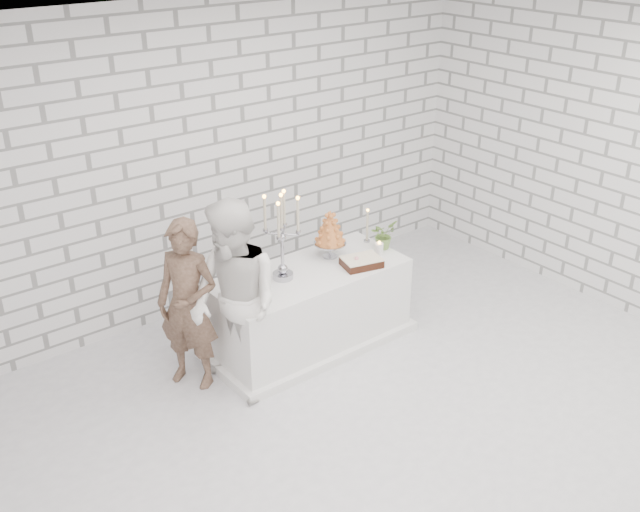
{
  "coord_description": "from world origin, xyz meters",
  "views": [
    {
      "loc": [
        -3.35,
        -3.36,
        3.73
      ],
      "look_at": [
        0.04,
        0.96,
        1.05
      ],
      "focal_mm": 41.07,
      "sensor_mm": 36.0,
      "label": 1
    }
  ],
  "objects": [
    {
      "name": "flowers",
      "position": [
        1.0,
        1.21,
        0.88
      ],
      "size": [
        0.29,
        0.27,
        0.27
      ],
      "primitive_type": "imported",
      "rotation": [
        0.0,
        0.0,
        0.29
      ],
      "color": "#496C32",
      "rests_on": "cake_table"
    },
    {
      "name": "wall_right",
      "position": [
        3.0,
        0.0,
        1.5
      ],
      "size": [
        0.01,
        5.0,
        3.0
      ],
      "primitive_type": "cube",
      "color": "white",
      "rests_on": "ground"
    },
    {
      "name": "pillar_candle",
      "position": [
        0.86,
        1.12,
        0.81
      ],
      "size": [
        0.09,
        0.09,
        0.12
      ],
      "primitive_type": "cylinder",
      "rotation": [
        0.0,
        0.0,
        -0.1
      ],
      "color": "white",
      "rests_on": "cake_table"
    },
    {
      "name": "cake_table",
      "position": [
        0.15,
        1.26,
        0.38
      ],
      "size": [
        1.8,
        0.8,
        0.75
      ],
      "primitive_type": "cube",
      "color": "white",
      "rests_on": "ground"
    },
    {
      "name": "chocolate_cake",
      "position": [
        0.59,
        1.05,
        0.79
      ],
      "size": [
        0.39,
        0.32,
        0.08
      ],
      "primitive_type": "cube",
      "rotation": [
        0.0,
        0.0,
        -0.25
      ],
      "color": "black",
      "rests_on": "cake_table"
    },
    {
      "name": "wall_back",
      "position": [
        0.0,
        2.5,
        1.5
      ],
      "size": [
        6.0,
        0.01,
        3.0
      ],
      "primitive_type": "cube",
      "color": "white",
      "rests_on": "ground"
    },
    {
      "name": "croquembouche",
      "position": [
        0.48,
        1.37,
        0.98
      ],
      "size": [
        0.38,
        0.38,
        0.47
      ],
      "primitive_type": null,
      "rotation": [
        0.0,
        0.0,
        0.32
      ],
      "color": "#B55E26",
      "rests_on": "cake_table"
    },
    {
      "name": "candelabra",
      "position": [
        -0.11,
        1.29,
        1.15
      ],
      "size": [
        0.32,
        0.32,
        0.8
      ],
      "primitive_type": null,
      "rotation": [
        0.0,
        0.0,
        -0.0
      ],
      "color": "#9A9AA4",
      "rests_on": "cake_table"
    },
    {
      "name": "ground",
      "position": [
        0.0,
        0.0,
        0.0
      ],
      "size": [
        6.0,
        5.0,
        0.01
      ],
      "primitive_type": "cube",
      "color": "silver",
      "rests_on": "ground"
    },
    {
      "name": "ceiling",
      "position": [
        0.0,
        0.0,
        3.0
      ],
      "size": [
        6.0,
        5.0,
        0.01
      ],
      "primitive_type": "cube",
      "color": "white",
      "rests_on": "ground"
    },
    {
      "name": "bride",
      "position": [
        -0.77,
        1.01,
        0.85
      ],
      "size": [
        0.67,
        0.85,
        1.71
      ],
      "primitive_type": "imported",
      "rotation": [
        0.0,
        0.0,
        -1.54
      ],
      "color": "white",
      "rests_on": "ground"
    },
    {
      "name": "groom",
      "position": [
        -0.99,
        1.39,
        0.75
      ],
      "size": [
        0.59,
        0.65,
        1.49
      ],
      "primitive_type": "imported",
      "rotation": [
        0.0,
        0.0,
        -1.0
      ],
      "color": "#473226",
      "rests_on": "ground"
    },
    {
      "name": "extra_taper",
      "position": [
        0.97,
        1.41,
        0.91
      ],
      "size": [
        0.06,
        0.06,
        0.32
      ],
      "primitive_type": "cylinder",
      "rotation": [
        0.0,
        0.0,
        0.07
      ],
      "color": "#BDB399",
      "rests_on": "cake_table"
    }
  ]
}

